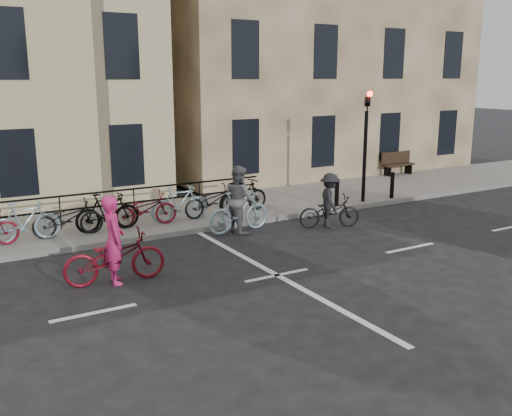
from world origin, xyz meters
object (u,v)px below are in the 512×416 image
traffic_light (366,133)px  bench (397,162)px  cyclist_dark (330,206)px  cyclist_pink (114,253)px  cyclist_grey (239,206)px

traffic_light → bench: traffic_light is taller
cyclist_dark → cyclist_pink: bearing=122.5°
traffic_light → cyclist_grey: (-5.19, -0.80, -1.69)m
traffic_light → cyclist_dark: bearing=-148.6°
cyclist_grey → bench: bearing=-70.9°
traffic_light → cyclist_pink: 9.99m
traffic_light → bench: size_ratio=2.44×
bench → traffic_light: bearing=-144.8°
bench → cyclist_dark: bearing=-146.1°
traffic_light → cyclist_dark: traffic_light is taller
bench → cyclist_pink: cyclist_pink is taller
traffic_light → cyclist_grey: 5.52m
bench → cyclist_dark: size_ratio=0.85×
cyclist_pink → cyclist_dark: bearing=-73.1°
cyclist_grey → cyclist_dark: 2.63m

